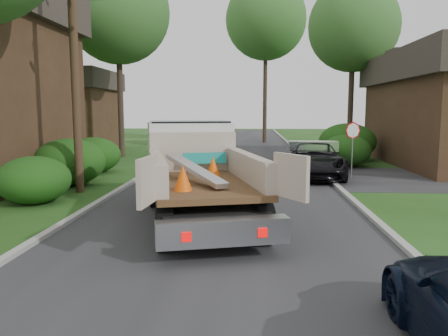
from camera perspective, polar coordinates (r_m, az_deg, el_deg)
ground at (r=10.87m, az=-0.58°, el=-8.40°), size 120.00×120.00×0.00m
road at (r=20.65m, az=1.41°, el=-0.73°), size 8.00×90.00×0.02m
curb_left at (r=21.19m, az=-9.74°, el=-0.47°), size 0.20×90.00×0.12m
curb_right at (r=20.90m, az=12.72°, el=-0.66°), size 0.20×90.00×0.12m
stop_sign at (r=19.96m, az=16.44°, el=3.79°), size 0.71×0.32×2.48m
utility_pole at (r=16.75m, az=-18.98°, el=14.67°), size 2.42×1.25×10.00m
house_left_far at (r=35.41m, az=-20.37°, el=7.22°), size 7.56×7.56×6.00m
hedge_left_a at (r=15.28m, az=-23.59°, el=-1.43°), size 2.34×2.34×1.53m
hedge_left_b at (r=18.52m, az=-19.54°, el=0.78°), size 2.86×2.86×1.87m
hedge_left_c at (r=21.88m, az=-16.69°, el=1.65°), size 2.60×2.60×1.70m
hedge_right_a at (r=24.05m, az=15.65°, el=2.20°), size 2.60×2.60×1.70m
hedge_right_b at (r=27.10m, az=15.80°, el=3.31°), size 3.38×3.38×2.21m
tree_left_far at (r=29.25m, az=-13.71°, el=19.20°), size 6.40×6.40×12.20m
tree_right_far at (r=31.64m, az=16.56°, el=17.28°), size 6.00×6.00×11.50m
tree_center_far at (r=41.22m, az=5.49°, el=18.73°), size 7.20×7.20×14.60m
flatbed_truck at (r=12.68m, az=-3.92°, el=0.56°), size 4.59×7.50×2.66m
black_pickup at (r=20.04m, az=11.68°, el=1.08°), size 3.10×5.80×1.55m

